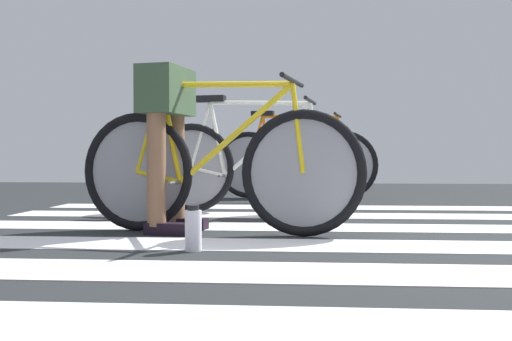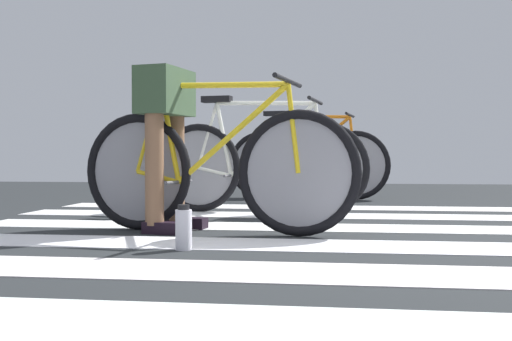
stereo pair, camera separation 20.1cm
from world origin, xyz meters
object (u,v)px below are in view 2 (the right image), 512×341
Objects in this scene: cyclist_1_of_3 at (166,126)px; bicycle_3_of_3 at (307,162)px; bicycle_1_of_3 at (214,168)px; bicycle_2_of_3 at (258,165)px; water_bottle at (184,229)px.

cyclist_1_of_3 reaches higher than bicycle_3_of_3.
bicycle_1_of_3 is 1.75× the size of cyclist_1_of_3.
bicycle_2_of_3 is 1.93m from water_bottle.
cyclist_1_of_3 is at bearing -180.00° from bicycle_1_of_3.
cyclist_1_of_3 is 4.48× the size of water_bottle.
bicycle_3_of_3 is 3.64m from water_bottle.
bicycle_2_of_3 and bicycle_3_of_3 have the same top height.
cyclist_1_of_3 is at bearing 111.75° from water_bottle.
bicycle_3_of_3 is (0.72, 2.88, -0.25)m from cyclist_1_of_3.
cyclist_1_of_3 reaches higher than bicycle_1_of_3.
cyclist_1_of_3 is 0.57× the size of bicycle_3_of_3.
water_bottle is (-0.13, -1.91, -0.28)m from bicycle_2_of_3.
water_bottle is at bearing -56.90° from cyclist_1_of_3.
bicycle_3_of_3 is at bearing 87.36° from cyclist_1_of_3.
water_bottle is (-0.43, -3.60, -0.28)m from bicycle_3_of_3.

